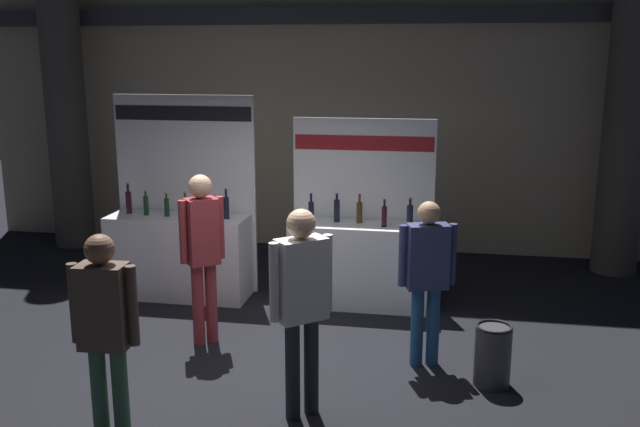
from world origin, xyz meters
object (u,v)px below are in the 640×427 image
exhibitor_booth_1 (360,257)px  visitor_1 (427,270)px  trash_bin (493,355)px  visitor_0 (105,323)px  visitor_5 (202,245)px  visitor_6 (302,294)px  exhibitor_booth_0 (180,247)px

exhibitor_booth_1 → visitor_1: 1.86m
visitor_1 → trash_bin: bearing=-44.4°
exhibitor_booth_1 → visitor_0: exhibitor_booth_1 is taller
visitor_1 → visitor_5: bearing=159.8°
exhibitor_booth_1 → visitor_6: exhibitor_booth_1 is taller
visitor_5 → visitor_6: (1.32, -1.33, 0.00)m
exhibitor_booth_1 → visitor_6: bearing=-92.8°
exhibitor_booth_0 → visitor_1: 3.47m
exhibitor_booth_1 → visitor_6: size_ratio=1.25×
visitor_1 → visitor_5: size_ratio=0.91×
visitor_1 → visitor_6: 1.55m
visitor_5 → visitor_0: bearing=-130.6°
visitor_6 → visitor_0: bearing=-13.2°
exhibitor_booth_0 → visitor_6: size_ratio=1.40×
visitor_1 → exhibitor_booth_1: bearing=100.8°
exhibitor_booth_0 → exhibitor_booth_1: bearing=2.4°
trash_bin → visitor_1: 0.98m
exhibitor_booth_0 → trash_bin: (3.73, -1.85, -0.34)m
visitor_1 → exhibitor_booth_0: bearing=137.0°
exhibitor_booth_0 → visitor_6: bearing=-52.0°
trash_bin → visitor_6: 1.99m
visitor_0 → visitor_6: 1.54m
exhibitor_booth_1 → visitor_5: (-1.45, -1.48, 0.48)m
exhibitor_booth_1 → visitor_0: (-1.50, -3.52, 0.42)m
visitor_5 → visitor_6: visitor_5 is taller
trash_bin → visitor_5: 3.07m
exhibitor_booth_0 → visitor_1: size_ratio=1.52×
exhibitor_booth_0 → exhibitor_booth_1: exhibitor_booth_0 is taller
exhibitor_booth_1 → trash_bin: 2.46m
visitor_1 → visitor_6: bearing=-146.4°
exhibitor_booth_0 → visitor_6: 3.47m
exhibitor_booth_0 → visitor_0: exhibitor_booth_0 is taller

